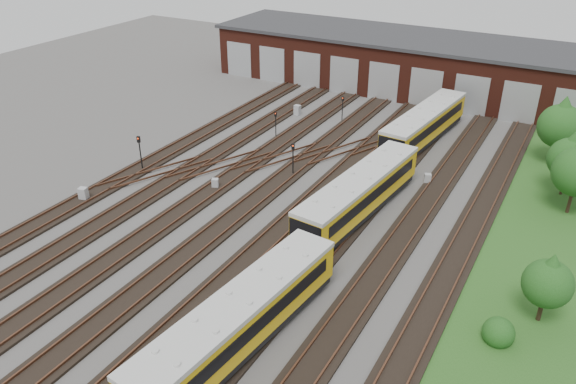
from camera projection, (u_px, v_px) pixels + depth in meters
The scene contains 20 objects.
ground at pixel (233, 245), 39.03m from camera, with size 120.00×120.00×0.00m, color #44413F.
track_network at pixel (235, 239), 39.50m from camera, with size 30.40×70.00×0.33m.
maintenance_shed at pixel (417, 63), 68.18m from camera, with size 51.00×12.50×6.35m.
grass_verge at pixel (544, 250), 38.50m from camera, with size 8.00×55.00×0.05m, color #204C19.
metro_train at pixel (359, 194), 41.71m from camera, with size 4.11×46.83×3.03m.
signal_mast_0 at pixel (140, 148), 48.60m from camera, with size 0.32×0.30×3.19m.
signal_mast_1 at pixel (276, 121), 55.24m from camera, with size 0.27×0.26×2.70m.
signal_mast_2 at pixel (343, 105), 59.39m from camera, with size 0.25×0.24×2.66m.
signal_mast_3 at pixel (293, 155), 47.76m from camera, with size 0.30×0.29×2.96m.
relay_cabinet_0 at pixel (83, 194), 44.47m from camera, with size 0.66×0.55×1.09m, color #ABAEB1.
relay_cabinet_1 at pixel (297, 110), 61.44m from camera, with size 0.66×0.55×1.10m, color #ABAEB1.
relay_cabinet_2 at pixel (215, 184), 46.29m from camera, with size 0.53×0.44×0.88m, color #ABAEB1.
relay_cabinet_3 at pixel (427, 179), 47.01m from camera, with size 0.55×0.46×0.91m, color #ABAEB1.
relay_cabinet_4 at pixel (415, 142), 54.00m from camera, with size 0.54×0.45×0.90m, color #ABAEB1.
tree_0 at pixel (562, 121), 48.75m from camera, with size 3.85×3.85×6.38m.
tree_2 at pixel (571, 154), 43.81m from camera, with size 3.39×3.39×5.62m.
tree_3 at pixel (549, 279), 30.85m from camera, with size 2.78×2.78×4.60m.
bush_0 at pixel (499, 329), 30.34m from camera, with size 1.75×1.75×1.75m, color #194012.
bush_1 at pixel (557, 154), 50.77m from camera, with size 1.39×1.39×1.39m, color #194012.
bush_2 at pixel (568, 136), 54.51m from camera, with size 1.44×1.44×1.44m, color #194012.
Camera 1 is at (19.31, -26.52, 21.81)m, focal length 35.00 mm.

